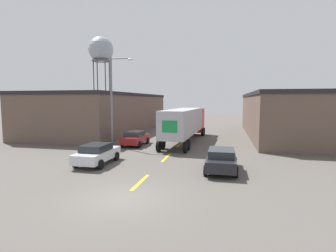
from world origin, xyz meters
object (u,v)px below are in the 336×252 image
(parked_car_left_far, at_px, (135,138))
(water_tower, at_px, (101,50))
(parked_car_right_near, at_px, (221,159))
(street_lamp, at_px, (114,96))
(semi_truck, at_px, (186,121))
(parked_car_left_near, at_px, (97,153))

(parked_car_left_far, bearing_deg, water_tower, 120.92)
(water_tower, bearing_deg, parked_car_right_near, -55.54)
(street_lamp, bearing_deg, water_tower, 118.18)
(parked_car_right_near, xyz_separation_m, street_lamp, (-10.77, 7.15, 4.32))
(semi_truck, distance_m, parked_car_left_near, 12.93)
(street_lamp, bearing_deg, semi_truck, 35.84)
(parked_car_right_near, relative_size, parked_car_left_far, 1.00)
(parked_car_right_near, relative_size, parked_car_left_near, 1.00)
(parked_car_left_far, distance_m, street_lamp, 4.81)
(parked_car_right_near, bearing_deg, street_lamp, 146.43)
(water_tower, bearing_deg, parked_car_left_far, -59.08)
(parked_car_left_near, relative_size, street_lamp, 0.49)
(water_tower, relative_size, street_lamp, 2.35)
(parked_car_left_near, xyz_separation_m, street_lamp, (-1.81, 7.18, 4.32))
(semi_truck, distance_m, parked_car_right_near, 12.70)
(water_tower, bearing_deg, semi_truck, -51.27)
(parked_car_left_far, bearing_deg, semi_truck, 37.39)
(parked_car_right_near, relative_size, street_lamp, 0.49)
(parked_car_right_near, distance_m, parked_car_left_far, 12.18)
(parked_car_left_near, bearing_deg, water_tower, 116.17)
(semi_truck, bearing_deg, parked_car_left_far, -140.12)
(semi_truck, relative_size, parked_car_left_far, 3.36)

